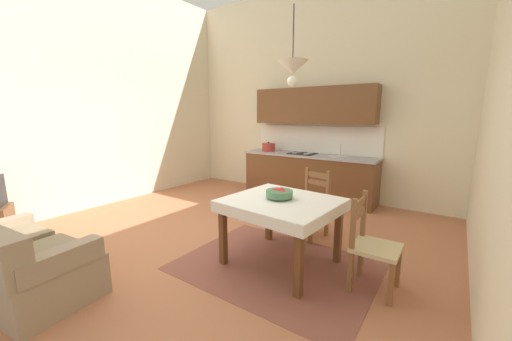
{
  "coord_description": "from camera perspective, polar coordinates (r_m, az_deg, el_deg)",
  "views": [
    {
      "loc": [
        2.57,
        -2.74,
        1.68
      ],
      "look_at": [
        0.46,
        0.31,
        0.97
      ],
      "focal_mm": 20.5,
      "sensor_mm": 36.0,
      "label": 1
    }
  ],
  "objects": [
    {
      "name": "area_rug",
      "position": [
        3.46,
        3.95,
        -18.05
      ],
      "size": [
        2.1,
        1.6,
        0.01
      ],
      "primitive_type": "cube",
      "color": "brown",
      "rests_on": "ground_plane"
    },
    {
      "name": "wall_left",
      "position": [
        6.11,
        -29.44,
        13.33
      ],
      "size": [
        0.12,
        6.44,
        4.17
      ],
      "primitive_type": "cube",
      "color": "beige",
      "rests_on": "ground_plane"
    },
    {
      "name": "fruit_bowl",
      "position": [
        3.27,
        4.59,
        -4.49
      ],
      "size": [
        0.3,
        0.3,
        0.12
      ],
      "color": "#4C7F5B",
      "rests_on": "dining_table"
    },
    {
      "name": "pendant_lamp",
      "position": [
        3.24,
        7.16,
        19.16
      ],
      "size": [
        0.32,
        0.32,
        0.8
      ],
      "color": "black"
    },
    {
      "name": "ground_plane",
      "position": [
        4.13,
        -7.94,
        -13.96
      ],
      "size": [
        6.23,
        6.44,
        0.1
      ],
      "primitive_type": "cube",
      "color": "#B7704C"
    },
    {
      "name": "kitchen_cabinetry",
      "position": [
        5.97,
        10.3,
        2.77
      ],
      "size": [
        2.69,
        0.63,
        2.2
      ],
      "color": "brown",
      "rests_on": "ground_plane"
    },
    {
      "name": "dining_chair_kitchen_side",
      "position": [
        4.16,
        10.6,
        -6.6
      ],
      "size": [
        0.51,
        0.51,
        0.93
      ],
      "color": "#D1BC89",
      "rests_on": "ground_plane"
    },
    {
      "name": "dining_chair_window_side",
      "position": [
        3.1,
        21.67,
        -13.47
      ],
      "size": [
        0.42,
        0.42,
        0.93
      ],
      "color": "#D1BC89",
      "rests_on": "ground_plane"
    },
    {
      "name": "small_couch",
      "position": [
        3.61,
        -38.94,
        -13.97
      ],
      "size": [
        1.48,
        0.91,
        0.78
      ],
      "color": "gray",
      "rests_on": "ground_plane"
    },
    {
      "name": "dining_table",
      "position": [
        3.29,
        4.99,
        -7.89
      ],
      "size": [
        1.25,
        1.14,
        0.75
      ],
      "color": "brown",
      "rests_on": "ground_plane"
    },
    {
      "name": "wall_back",
      "position": [
        6.28,
        10.8,
        14.4
      ],
      "size": [
        6.23,
        0.12,
        4.17
      ],
      "primitive_type": "cube",
      "color": "beige",
      "rests_on": "ground_plane"
    }
  ]
}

